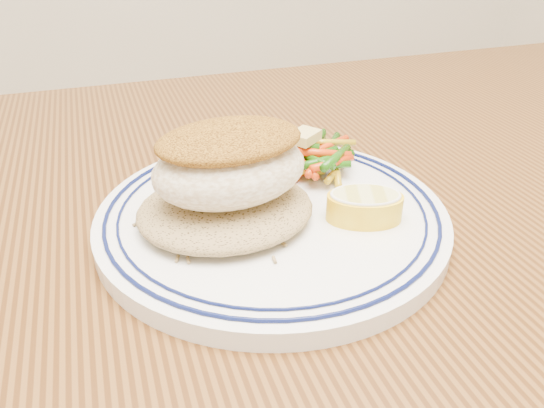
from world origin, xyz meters
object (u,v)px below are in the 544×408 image
at_px(plate, 272,215).
at_px(vegetable_pile, 305,158).
at_px(lemon_wedge, 365,205).
at_px(rice_pilaf, 225,205).
at_px(dining_table, 239,347).
at_px(fish_fillet, 230,162).

xyz_separation_m(plate, vegetable_pile, (0.05, 0.05, 0.02)).
relative_size(plate, lemon_wedge, 4.05).
bearing_deg(rice_pilaf, dining_table, -90.33).
bearing_deg(lemon_wedge, fish_fillet, 161.04).
height_order(rice_pilaf, vegetable_pile, vegetable_pile).
distance_m(plate, fish_fillet, 0.06).
distance_m(vegetable_pile, lemon_wedge, 0.09).
height_order(plate, fish_fillet, fish_fillet).
relative_size(plate, fish_fillet, 2.26).
xyz_separation_m(plate, fish_fillet, (-0.03, -0.00, 0.05)).
distance_m(dining_table, lemon_wedge, 0.16).
relative_size(vegetable_pile, lemon_wedge, 1.50).
bearing_deg(vegetable_pile, plate, -132.39).
xyz_separation_m(rice_pilaf, fish_fillet, (0.00, -0.00, 0.04)).
relative_size(rice_pilaf, lemon_wedge, 1.97).
height_order(dining_table, rice_pilaf, rice_pilaf).
xyz_separation_m(vegetable_pile, lemon_wedge, (0.01, -0.09, -0.00)).
xyz_separation_m(dining_table, vegetable_pile, (0.09, 0.08, 0.13)).
relative_size(fish_fillet, lemon_wedge, 1.79).
height_order(dining_table, plate, plate).
bearing_deg(dining_table, fish_fillet, 77.66).
distance_m(plate, vegetable_pile, 0.08).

